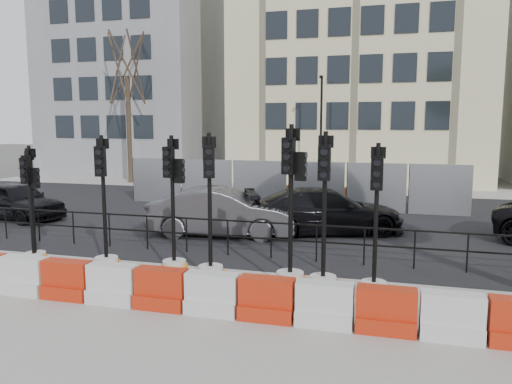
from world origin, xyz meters
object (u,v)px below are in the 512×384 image
(traffic_signal_d, at_px, (174,244))
(car_c, at_px, (325,211))
(car_a, at_px, (16,201))
(traffic_signal_h, at_px, (374,269))
(traffic_signal_a, at_px, (34,242))

(traffic_signal_d, xyz_separation_m, car_c, (2.74, 5.58, -0.04))
(traffic_signal_d, height_order, car_a, traffic_signal_d)
(traffic_signal_h, height_order, car_a, traffic_signal_h)
(traffic_signal_h, bearing_deg, traffic_signal_d, 178.44)
(traffic_signal_a, height_order, traffic_signal_h, traffic_signal_h)
(traffic_signal_a, distance_m, car_c, 8.63)
(car_a, bearing_deg, traffic_signal_d, -104.78)
(traffic_signal_a, bearing_deg, car_c, 34.56)
(car_a, bearing_deg, car_c, -71.89)
(traffic_signal_h, distance_m, car_c, 6.17)
(traffic_signal_d, bearing_deg, car_a, 160.23)
(traffic_signal_a, height_order, traffic_signal_d, traffic_signal_d)
(traffic_signal_a, xyz_separation_m, traffic_signal_h, (8.25, -0.18, 0.03))
(car_a, xyz_separation_m, car_c, (11.40, 0.63, 0.04))
(traffic_signal_h, relative_size, car_c, 0.58)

